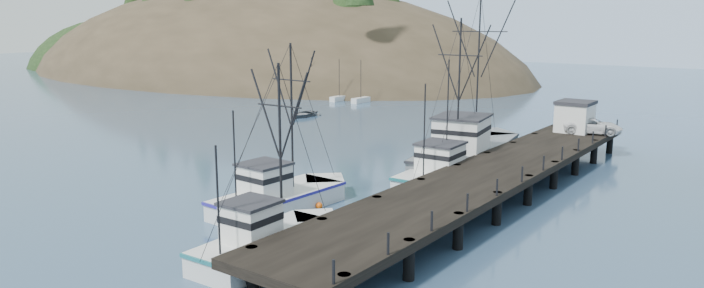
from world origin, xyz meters
name	(u,v)px	position (x,y,z in m)	size (l,w,h in m)	color
ground	(167,219)	(0.00, 0.00, 0.00)	(400.00, 400.00, 0.00)	#2E4968
pier	(492,174)	(14.00, 16.00, 1.69)	(6.00, 44.00, 2.00)	black
headland	(244,92)	(-74.95, 78.61, -4.55)	(134.80, 78.00, 51.00)	#382D1E
distant_ridge_far	(552,56)	(-40.00, 185.00, 0.00)	(180.00, 25.00, 18.00)	silver
moored_sailboats	(339,93)	(-30.28, 56.75, 0.33)	(23.19, 18.76, 6.35)	silver
trawler_near	(270,241)	(9.34, -0.67, 0.82)	(3.48, 9.87, 10.21)	silver
trawler_mid	(282,196)	(4.20, 5.83, 0.82)	(4.09, 10.93, 10.88)	silver
trawler_far	(450,171)	(9.70, 18.25, 0.82)	(4.44, 12.29, 12.43)	silver
work_vessel	(469,152)	(8.62, 23.70, 1.23)	(7.73, 17.61, 14.38)	slate
pier_shed	(575,116)	(13.91, 34.00, 3.42)	(3.00, 3.20, 2.80)	silver
pickup_truck	(592,126)	(15.50, 34.00, 2.70)	(2.31, 5.02, 1.39)	silver
motorboat	(304,116)	(-20.09, 36.11, 0.00)	(3.43, 4.80, 0.99)	#4E5256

